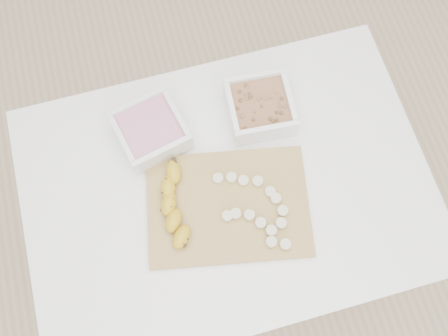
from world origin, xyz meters
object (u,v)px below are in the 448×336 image
object	(u,v)px
cutting_board	(228,206)
table	(227,197)
banana	(175,206)
bowl_granola	(260,107)
bowl_yogurt	(151,131)

from	to	relation	value
cutting_board	table	bearing A→B (deg)	76.28
cutting_board	banana	xyz separation A→B (m)	(-0.12, 0.03, 0.03)
bowl_granola	banana	distance (m)	0.33
cutting_board	bowl_granola	bearing A→B (deg)	56.53
banana	bowl_yogurt	bearing A→B (deg)	111.64
bowl_granola	cutting_board	xyz separation A→B (m)	(-0.14, -0.22, -0.03)
bowl_yogurt	cutting_board	distance (m)	0.27
table	cutting_board	distance (m)	0.11
table	bowl_yogurt	world-z (taller)	bowl_yogurt
bowl_yogurt	banana	size ratio (longest dim) A/B	0.91
cutting_board	banana	bearing A→B (deg)	167.77
bowl_yogurt	bowl_granola	bearing A→B (deg)	-2.13
table	bowl_yogurt	size ratio (longest dim) A/B	5.28
bowl_yogurt	banana	xyz separation A→B (m)	(0.01, -0.20, -0.01)
bowl_granola	banana	xyz separation A→B (m)	(-0.27, -0.19, -0.00)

